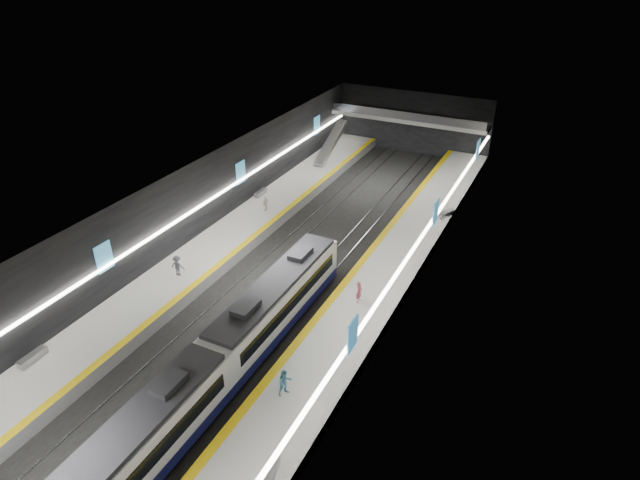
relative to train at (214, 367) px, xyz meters
The scene contains 26 objects.
ground 12.37m from the train, 101.85° to the left, with size 70.00×70.00×0.00m, color black.
ceiling 13.48m from the train, 101.85° to the left, with size 20.00×70.00×0.04m, color beige.
wall_left 17.36m from the train, 136.38° to the left, with size 0.04×70.00×8.00m, color black.
wall_right 14.19m from the train, 57.80° to the left, with size 0.04×70.00×8.00m, color black.
wall_back 47.01m from the train, 93.05° to the left, with size 20.00×0.04×8.00m, color black.
platform_left 15.64m from the train, 130.01° to the left, with size 5.00×70.00×1.00m, color slate.
tile_surface_left 15.60m from the train, 130.01° to the left, with size 5.00×70.00×0.02m, color #ABABA6.
tactile_strip_left 14.29m from the train, 123.22° to the left, with size 0.60×70.00×0.02m, color #E1B90B.
platform_right 13.03m from the train, 67.23° to the left, with size 5.00×70.00×1.00m, color slate.
tile_surface_right 12.97m from the train, 67.23° to the left, with size 5.00×70.00×0.02m, color #ABABA6.
tactile_strip_right 12.29m from the train, 76.77° to the left, with size 0.60×70.00×0.02m, color #E1B90B.
rails 12.36m from the train, 101.85° to the left, with size 6.52×70.00×0.12m.
train is the anchor object (origin of this frame).
ad_posters 13.35m from the train, 100.96° to the left, with size 19.94×53.50×2.20m.
cove_light_left 17.20m from the train, 135.92° to the left, with size 0.25×68.60×0.12m, color white.
cove_light_right 14.06m from the train, 58.50° to the left, with size 0.25×68.60×0.12m, color white.
mezzanine_bridge 45.00m from the train, 93.19° to the left, with size 20.00×3.00×1.50m.
escalator 39.21m from the train, 104.78° to the left, with size 1.20×8.00×0.60m, color #99999E.
bench_left_near 12.40m from the train, 162.49° to the right, with size 0.55×2.00×0.49m, color #99999E.
bench_left_far 27.42m from the train, 115.97° to the left, with size 0.53×1.92×0.47m, color #99999E.
bench_right_near 7.78m from the train, 32.94° to the right, with size 0.50×1.79×0.44m, color #99999E.
bench_right_far 29.37m from the train, 76.20° to the left, with size 0.57×2.05×0.50m, color #99999E.
passenger_right_a 12.54m from the train, 67.76° to the left, with size 0.63×0.41×1.73m, color #B14252.
passenger_right_b 4.51m from the train, 12.68° to the left, with size 0.89×0.69×1.83m, color teal.
passenger_left_a 23.77m from the train, 113.77° to the left, with size 0.92×0.38×1.58m, color silver.
passenger_left_b 12.95m from the train, 139.15° to the left, with size 1.15×0.66×1.78m, color #46464E.
Camera 1 is at (19.10, -30.94, 25.04)m, focal length 30.00 mm.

